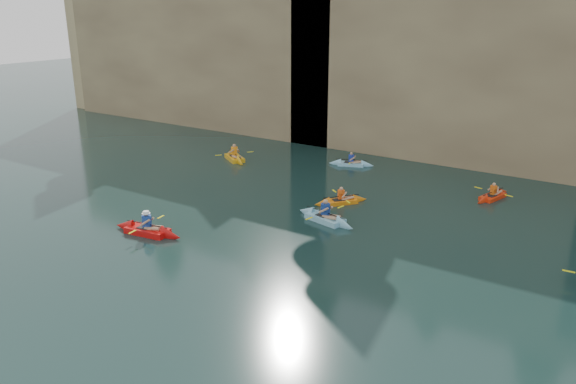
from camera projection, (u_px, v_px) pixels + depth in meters
The scene contains 12 objects.
ground at pixel (192, 310), 18.42m from camera, with size 160.00×160.00×0.00m, color black.
cliff at pixel (473, 55), 40.28m from camera, with size 70.00×16.00×12.00m, color tan.
cliff_slab_west at pixel (195, 59), 45.04m from camera, with size 26.00×2.40×10.56m, color #9D8A5F.
cliff_slab_center at pixel (470, 71), 33.47m from camera, with size 24.00×2.40×11.40m, color #9D8A5F.
sea_cave_west at pixel (210, 104), 44.53m from camera, with size 4.50×1.00×4.00m, color black.
sea_cave_center at pixel (371, 129), 37.38m from camera, with size 3.50×1.00×3.20m, color black.
main_kayaker at pixel (147, 230), 24.44m from camera, with size 3.54×2.34×1.29m.
kayaker_orange at pixel (341, 201), 28.16m from camera, with size 2.29×2.64×1.08m.
kayaker_ltblue_near at pixel (325, 218), 25.85m from camera, with size 3.43×2.53×1.32m.
kayaker_red_far at pixel (493, 196), 28.86m from camera, with size 2.07×2.96×1.06m.
kayaker_yellow at pixel (235, 158), 35.99m from camera, with size 3.08×2.43×1.31m.
kayaker_ltblue_mid at pixel (351, 164), 34.74m from camera, with size 2.86×2.03×1.06m.
Camera 1 is at (11.54, -11.83, 9.54)m, focal length 35.00 mm.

